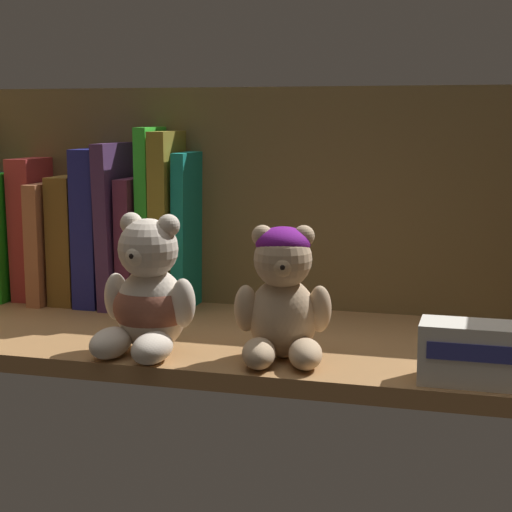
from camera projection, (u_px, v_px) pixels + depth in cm
name	position (u px, v px, depth cm)	size (l,w,h in cm)	color
shelf_board	(229.00, 342.00, 101.94)	(82.59, 30.86, 2.00)	#9E7042
shelf_back_panel	(264.00, 206.00, 114.78)	(84.99, 1.20, 31.44)	brown
book_0	(0.00, 234.00, 122.97)	(2.21, 11.28, 17.59)	teal
book_1	(16.00, 234.00, 122.24)	(2.28, 12.76, 17.80)	green
book_2	(36.00, 228.00, 121.19)	(3.43, 9.78, 19.85)	#AF3333
book_3	(57.00, 240.00, 120.61)	(2.07, 14.68, 16.61)	#B16B44
book_4	(78.00, 238.00, 119.67)	(3.53, 12.26, 17.55)	brown
book_5	(103.00, 225.00, 118.33)	(3.31, 13.25, 21.33)	navy
book_6	(123.00, 223.00, 117.45)	(1.91, 14.63, 22.11)	#4B2D59
book_7	(140.00, 241.00, 117.19)	(2.03, 12.55, 17.47)	#612843
book_8	(155.00, 217.00, 116.02)	(1.73, 10.17, 24.20)	green
book_9	(173.00, 219.00, 115.39)	(2.39, 11.88, 23.68)	olive
book_10	(190.00, 230.00, 114.95)	(1.71, 10.31, 20.93)	#15887A
teddy_bear_larger	(149.00, 298.00, 93.09)	(11.29, 11.95, 15.29)	beige
teddy_bear_smaller	(283.00, 297.00, 90.10)	(10.86, 11.20, 14.35)	tan
small_product_box	(479.00, 354.00, 82.35)	(11.42, 5.32, 5.95)	silver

